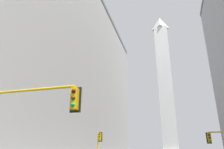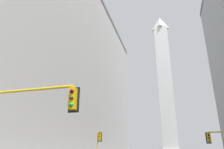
# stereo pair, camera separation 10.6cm
# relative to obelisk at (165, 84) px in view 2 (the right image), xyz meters

# --- Properties ---
(building_left) EXTENTS (26.97, 60.45, 36.40)m
(building_left) POSITION_rel_obelisk_xyz_m (-25.20, -52.67, -12.47)
(building_left) COLOR #B2AFAA
(building_left) RESTS_ON ground_plane
(obelisk) EXTENTS (7.16, 7.16, 63.48)m
(obelisk) POSITION_rel_obelisk_xyz_m (0.00, 0.00, 0.00)
(obelisk) COLOR silver
(obelisk) RESTS_ON ground_plane
(traffic_light_mid_left) EXTENTS (0.80, 0.52, 5.27)m
(traffic_light_mid_left) POSITION_rel_obelisk_xyz_m (-9.07, -59.23, -27.20)
(traffic_light_mid_left) COLOR yellow
(traffic_light_mid_left) RESTS_ON ground_plane
(traffic_light_near_left) EXTENTS (5.83, 0.51, 5.37)m
(traffic_light_near_left) POSITION_rel_obelisk_xyz_m (-6.80, -80.05, -26.55)
(traffic_light_near_left) COLOR yellow
(traffic_light_near_left) RESTS_ON ground_plane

